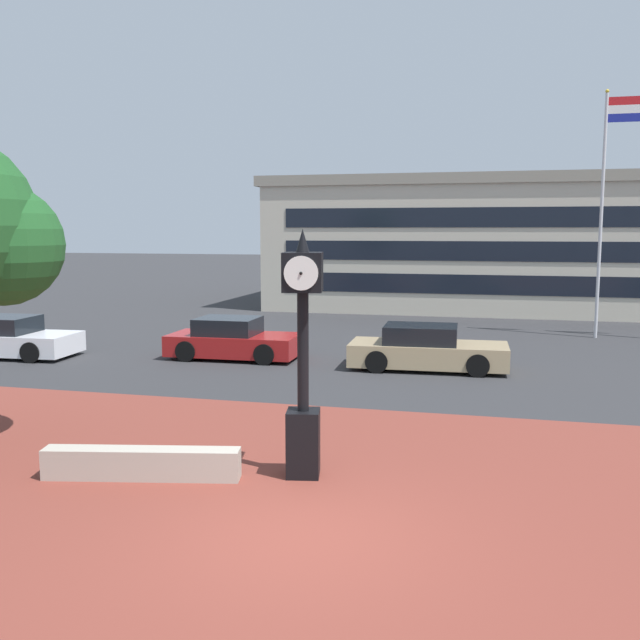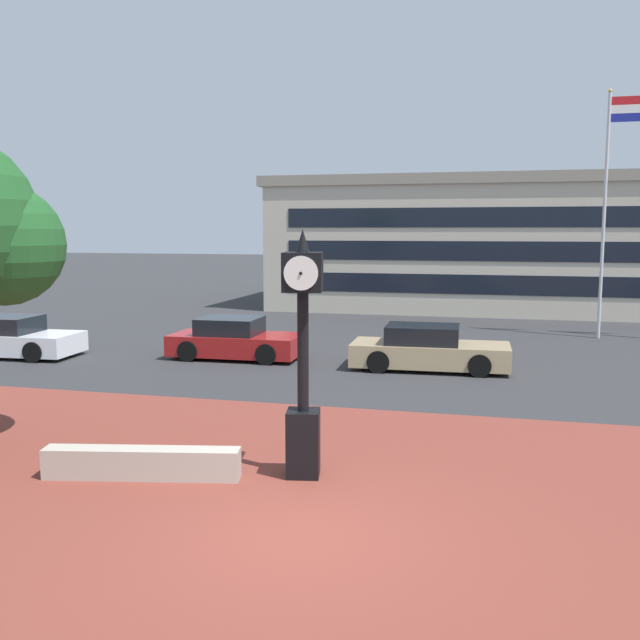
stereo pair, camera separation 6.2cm
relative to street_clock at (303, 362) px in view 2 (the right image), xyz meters
The scene contains 9 objects.
ground_plane 3.02m from the street_clock, 75.60° to the right, with size 200.00×200.00×0.00m, color #2D2D30.
plaza_brick_paving 2.17m from the street_clock, 55.91° to the right, with size 44.00×10.81×0.01m, color brown.
planter_wall 3.11m from the street_clock, 162.90° to the right, with size 3.20×0.40×0.50m, color #ADA393.
street_clock is the anchor object (origin of this frame).
car_street_near 14.80m from the street_clock, 145.14° to the left, with size 4.38×2.16×1.28m.
car_street_mid 11.14m from the street_clock, 116.90° to the left, with size 4.08×2.04×1.28m.
car_street_far 9.71m from the street_clock, 83.62° to the left, with size 4.57×2.05×1.28m.
flagpole_primary 18.77m from the street_clock, 68.40° to the left, with size 1.73×0.14×9.01m.
civic_building 29.11m from the street_clock, 80.44° to the left, with size 26.74×13.10×6.58m.
Camera 2 is at (2.49, -8.64, 4.03)m, focal length 40.05 mm.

